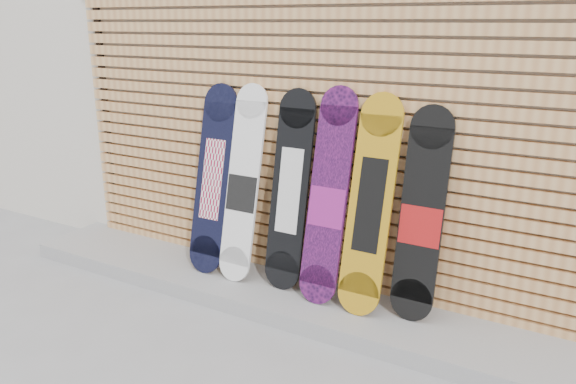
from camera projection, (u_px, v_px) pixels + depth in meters
The scene contains 10 objects.
ground at pixel (247, 351), 3.60m from camera, with size 80.00×80.00×0.00m, color gray.
building at pixel (475, 44), 5.74m from camera, with size 12.00×5.00×3.60m, color beige.
concrete_step at pixel (281, 294), 4.22m from camera, with size 4.60×0.70×0.12m, color gray.
slat_wall at pixel (300, 137), 4.12m from camera, with size 4.26×0.08×2.29m.
snowboard_0 at pixel (213, 179), 4.37m from camera, with size 0.30×0.36×1.46m.
snowboard_1 at pixel (243, 185), 4.23m from camera, with size 0.27×0.37×1.47m.
snowboard_2 at pixel (290, 191), 4.07m from camera, with size 0.29×0.30×1.46m.
snowboard_3 at pixel (328, 198), 3.88m from camera, with size 0.28×0.37×1.49m.
snowboard_4 at pixel (370, 205), 3.74m from camera, with size 0.30×0.38×1.47m.
snowboard_5 at pixel (422, 217), 3.63m from camera, with size 0.29×0.27×1.41m.
Camera 1 is at (1.79, -2.60, 2.03)m, focal length 35.00 mm.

